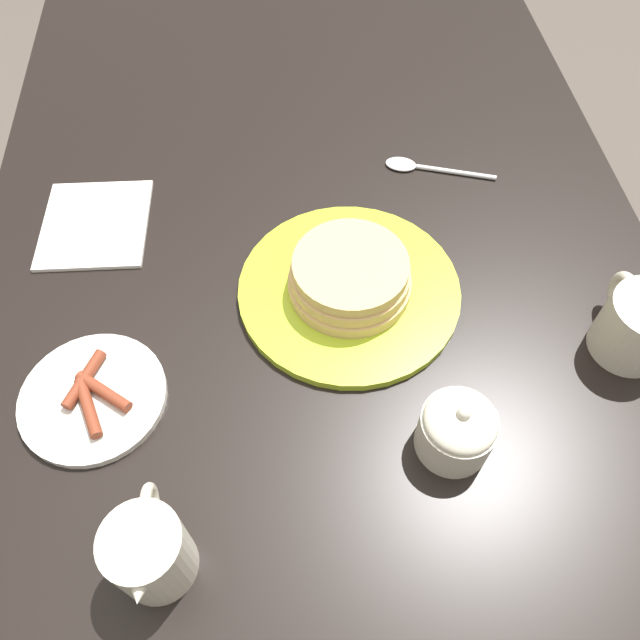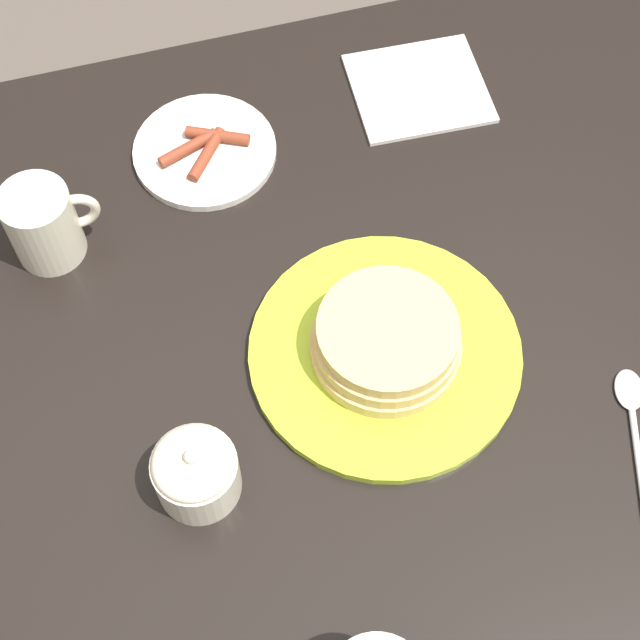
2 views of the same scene
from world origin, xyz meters
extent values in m
plane|color=#51473F|center=(0.00, 0.00, 0.00)|extent=(8.00, 8.00, 0.00)
cube|color=black|center=(0.00, 0.00, 0.73)|extent=(1.56, 0.93, 0.03)
cylinder|color=#AAC628|center=(-0.04, -0.03, 0.75)|extent=(0.29, 0.29, 0.01)
cylinder|color=tan|center=(-0.04, -0.03, 0.77)|extent=(0.16, 0.16, 0.02)
cylinder|color=tan|center=(-0.04, -0.03, 0.79)|extent=(0.15, 0.15, 0.02)
cylinder|color=tan|center=(-0.04, -0.03, 0.80)|extent=(0.15, 0.15, 0.02)
cylinder|color=silver|center=(-0.16, 0.28, 0.75)|extent=(0.17, 0.17, 0.01)
cylinder|color=brown|center=(-0.18, 0.28, 0.76)|extent=(0.08, 0.04, 0.01)
cylinder|color=brown|center=(-0.15, 0.29, 0.76)|extent=(0.08, 0.05, 0.01)
cylinder|color=brown|center=(-0.16, 0.27, 0.76)|extent=(0.06, 0.07, 0.01)
cylinder|color=beige|center=(-0.36, 0.20, 0.79)|extent=(0.08, 0.08, 0.09)
cone|color=beige|center=(-0.39, 0.20, 0.83)|extent=(0.04, 0.03, 0.04)
torus|color=beige|center=(-0.32, 0.20, 0.80)|extent=(0.05, 0.01, 0.05)
cylinder|color=beige|center=(-0.26, -0.12, 0.78)|extent=(0.08, 0.08, 0.06)
ellipsoid|color=beige|center=(-0.26, -0.12, 0.81)|extent=(0.08, 0.08, 0.03)
sphere|color=beige|center=(-0.26, -0.12, 0.82)|extent=(0.02, 0.02, 0.02)
cube|color=silver|center=(0.11, 0.31, 0.75)|extent=(0.17, 0.15, 0.01)
cylinder|color=silver|center=(0.16, -0.22, 0.75)|extent=(0.04, 0.12, 0.01)
ellipsoid|color=silver|center=(0.19, -0.14, 0.75)|extent=(0.04, 0.05, 0.01)
camera|label=1|loc=(-0.52, 0.05, 1.40)|focal=35.00mm
camera|label=2|loc=(-0.24, -0.47, 1.67)|focal=55.00mm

